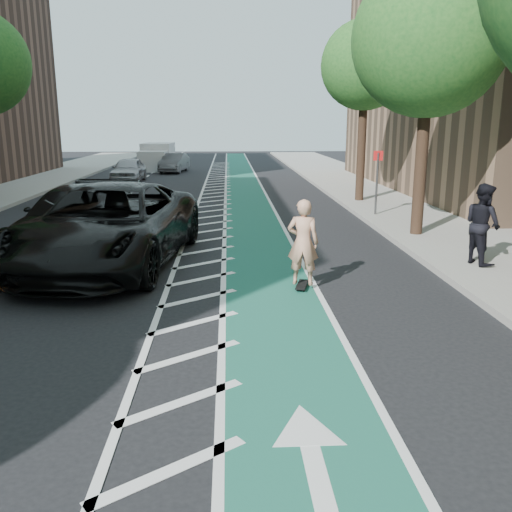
{
  "coord_description": "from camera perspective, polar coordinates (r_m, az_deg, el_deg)",
  "views": [
    {
      "loc": [
        2.13,
        -7.7,
        3.49
      ],
      "look_at": [
        2.63,
        1.92,
        1.1
      ],
      "focal_mm": 38.0,
      "sensor_mm": 36.0,
      "label": 1
    }
  ],
  "objects": [
    {
      "name": "ground",
      "position": [
        8.72,
        -17.13,
        -10.31
      ],
      "size": [
        120.0,
        120.0,
        0.0
      ],
      "primitive_type": "plane",
      "color": "black",
      "rests_on": "ground"
    },
    {
      "name": "bike_lane",
      "position": [
        18.06,
        -0.14,
        2.81
      ],
      "size": [
        2.0,
        90.0,
        0.01
      ],
      "primitive_type": "cube",
      "color": "#1A5B4D",
      "rests_on": "ground"
    },
    {
      "name": "buffer_strip",
      "position": [
        18.05,
        -4.91,
        2.75
      ],
      "size": [
        1.4,
        90.0,
        0.01
      ],
      "primitive_type": "cube",
      "color": "silver",
      "rests_on": "ground"
    },
    {
      "name": "sidewalk_right",
      "position": [
        19.47,
        19.36,
        3.04
      ],
      "size": [
        5.0,
        90.0,
        0.15
      ],
      "primitive_type": "cube",
      "color": "gray",
      "rests_on": "ground"
    },
    {
      "name": "curb_right",
      "position": [
        18.68,
        12.38,
        3.09
      ],
      "size": [
        0.12,
        90.0,
        0.16
      ],
      "primitive_type": "cube",
      "color": "gray",
      "rests_on": "ground"
    },
    {
      "name": "tree_r_c",
      "position": [
        16.88,
        18.32,
        21.05
      ],
      "size": [
        4.2,
        4.2,
        7.9
      ],
      "color": "#382619",
      "rests_on": "ground"
    },
    {
      "name": "tree_r_d",
      "position": [
        24.5,
        11.31,
        19.02
      ],
      "size": [
        4.2,
        4.2,
        7.9
      ],
      "color": "#382619",
      "rests_on": "ground"
    },
    {
      "name": "sign_post",
      "position": [
        20.55,
        12.61,
        7.62
      ],
      "size": [
        0.35,
        0.08,
        2.47
      ],
      "color": "#4C4C4C",
      "rests_on": "ground"
    },
    {
      "name": "skateboard",
      "position": [
        11.72,
        4.87,
        -3.03
      ],
      "size": [
        0.39,
        0.76,
        0.1
      ],
      "rotation": [
        0.0,
        0.0,
        -0.26
      ],
      "color": "black",
      "rests_on": "ground"
    },
    {
      "name": "skateboarder",
      "position": [
        11.48,
        4.97,
        1.45
      ],
      "size": [
        0.76,
        0.6,
        1.84
      ],
      "primitive_type": "imported",
      "rotation": [
        0.0,
        0.0,
        2.88
      ],
      "color": "tan",
      "rests_on": "skateboard"
    },
    {
      "name": "suv_near",
      "position": [
        13.91,
        -15.15,
        3.13
      ],
      "size": [
        4.25,
        7.57,
        2.0
      ],
      "primitive_type": "imported",
      "rotation": [
        0.0,
        0.0,
        -0.13
      ],
      "color": "black",
      "rests_on": "ground"
    },
    {
      "name": "suv_far",
      "position": [
        16.05,
        -18.31,
        3.81
      ],
      "size": [
        3.08,
        6.18,
        1.73
      ],
      "primitive_type": "imported",
      "rotation": [
        0.0,
        0.0,
        -0.11
      ],
      "color": "black",
      "rests_on": "ground"
    },
    {
      "name": "car_silver",
      "position": [
        33.55,
        -13.27,
        8.82
      ],
      "size": [
        1.74,
        4.24,
        1.44
      ],
      "primitive_type": "imported",
      "rotation": [
        0.0,
        0.0,
        -0.01
      ],
      "color": "#A6A6AB",
      "rests_on": "ground"
    },
    {
      "name": "car_grey",
      "position": [
        39.55,
        -8.62,
        9.67
      ],
      "size": [
        1.95,
        4.19,
        1.33
      ],
      "primitive_type": "imported",
      "rotation": [
        0.0,
        0.0,
        -0.14
      ],
      "color": "#55555A",
      "rests_on": "ground"
    },
    {
      "name": "pedestrian",
      "position": [
        14.01,
        22.72,
        3.12
      ],
      "size": [
        0.94,
        1.09,
        1.94
      ],
      "primitive_type": "imported",
      "rotation": [
        0.0,
        0.0,
        1.81
      ],
      "color": "black",
      "rests_on": "sidewalk_right"
    },
    {
      "name": "box_truck",
      "position": [
        41.94,
        -10.39,
        10.16
      ],
      "size": [
        2.31,
        4.78,
        1.95
      ],
      "rotation": [
        0.0,
        0.0,
        -0.05
      ],
      "color": "silver",
      "rests_on": "ground"
    },
    {
      "name": "barrel_b",
      "position": [
        18.52,
        -19.69,
        3.43
      ],
      "size": [
        0.58,
        0.58,
        0.8
      ],
      "color": "#F15A0C",
      "rests_on": "ground"
    },
    {
      "name": "barrel_c",
      "position": [
        27.28,
        -16.02,
        6.85
      ],
      "size": [
        0.59,
        0.59,
        0.81
      ],
      "color": "#DC4C0B",
      "rests_on": "ground"
    }
  ]
}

